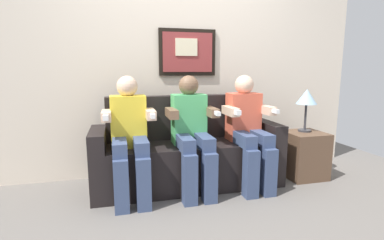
# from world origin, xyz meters

# --- Properties ---
(ground_plane) EXTENTS (5.54, 5.54, 0.00)m
(ground_plane) POSITION_xyz_m (0.00, 0.00, 0.00)
(ground_plane) COLOR #66605B
(back_wall_assembly) EXTENTS (4.26, 0.10, 2.60)m
(back_wall_assembly) POSITION_xyz_m (0.00, 0.76, 1.30)
(back_wall_assembly) COLOR beige
(back_wall_assembly) RESTS_ON ground_plane
(couch) EXTENTS (1.86, 0.58, 0.90)m
(couch) POSITION_xyz_m (0.00, 0.33, 0.31)
(couch) COLOR black
(couch) RESTS_ON ground_plane
(person_on_left) EXTENTS (0.46, 0.56, 1.11)m
(person_on_left) POSITION_xyz_m (-0.58, 0.16, 0.61)
(person_on_left) COLOR yellow
(person_on_left) RESTS_ON ground_plane
(person_in_middle) EXTENTS (0.46, 0.56, 1.11)m
(person_in_middle) POSITION_xyz_m (0.00, 0.16, 0.61)
(person_in_middle) COLOR #4CB266
(person_in_middle) RESTS_ON ground_plane
(person_on_right) EXTENTS (0.46, 0.56, 1.11)m
(person_on_right) POSITION_xyz_m (0.58, 0.16, 0.61)
(person_on_right) COLOR #D8593F
(person_on_right) RESTS_ON ground_plane
(side_table_right) EXTENTS (0.40, 0.40, 0.50)m
(side_table_right) POSITION_xyz_m (1.28, 0.22, 0.25)
(side_table_right) COLOR brown
(side_table_right) RESTS_ON ground_plane
(table_lamp) EXTENTS (0.22, 0.22, 0.46)m
(table_lamp) POSITION_xyz_m (1.30, 0.26, 0.86)
(table_lamp) COLOR #333338
(table_lamp) RESTS_ON side_table_right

